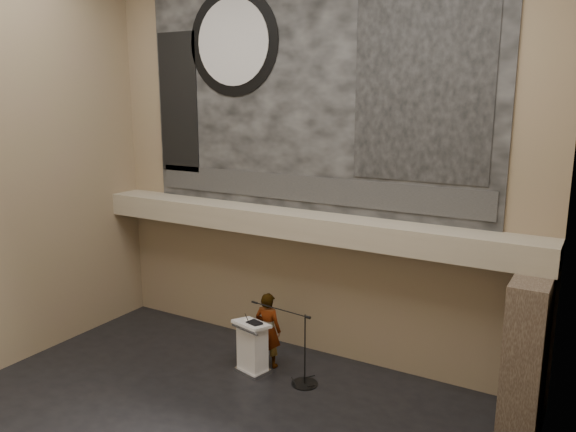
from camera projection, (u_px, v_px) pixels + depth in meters
The scene contains 17 objects.
wall_back at pixel (307, 160), 11.78m from camera, with size 10.00×0.02×8.50m, color #8A7957.
wall_right at pixel (543, 226), 5.94m from camera, with size 0.02×8.00×8.50m, color #8A7957.
soffit at pixel (298, 224), 11.72m from camera, with size 10.00×0.80×0.50m, color #9F937B.
sprinkler_left at pixel (234, 229), 12.52m from camera, with size 0.04×0.04×0.06m, color #B2893D.
sprinkler_right at pixel (382, 250), 10.80m from camera, with size 0.04×0.04×0.06m, color #B2893D.
banner at pixel (307, 89), 11.44m from camera, with size 8.00×0.05×5.00m, color black.
banner_text_strip at pixel (305, 189), 11.85m from camera, with size 7.76×0.02×0.55m, color #2C2C2C.
banner_clock_rim at pixel (233, 42), 12.08m from camera, with size 2.30×2.30×0.02m, color black.
banner_clock_face at pixel (232, 42), 12.06m from camera, with size 1.84×1.84×0.02m, color silver.
banner_building_print at pixel (422, 83), 10.21m from camera, with size 2.60×0.02×3.60m, color black.
banner_brick_print at pixel (178, 103), 13.14m from camera, with size 1.10×0.02×3.20m, color black.
stone_pier at pixel (526, 354), 9.39m from camera, with size 0.60×1.40×2.70m, color #423429.
lectern at pixel (252, 347), 11.45m from camera, with size 0.80×0.65×1.13m.
binder at pixel (254, 323), 11.25m from camera, with size 0.28×0.22×0.04m, color black.
papers at pixel (246, 322), 11.35m from camera, with size 0.19×0.27×0.01m, color white.
speaker_person at pixel (268, 330), 11.68m from camera, with size 0.59×0.39×1.61m, color white.
mic_stand at pixel (303, 373), 11.06m from camera, with size 1.58×0.52×1.47m.
Camera 1 is at (5.57, -6.36, 5.62)m, focal length 35.00 mm.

